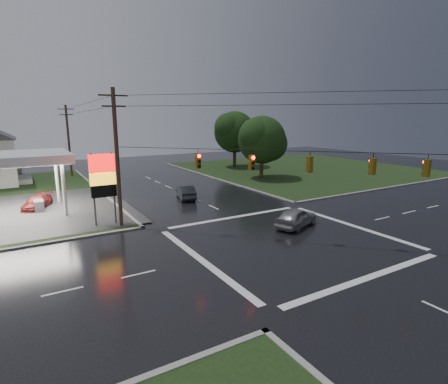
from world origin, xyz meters
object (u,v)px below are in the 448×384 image
car_north (186,192)px  pylon_sign (103,177)px  utility_pole_nw (117,157)px  car_pump (37,202)px  car_crossing (296,217)px  utility_pole_n (69,140)px  tree_ne_far (235,132)px  tree_ne_near (263,140)px

car_north → pylon_sign: bearing=43.5°
pylon_sign → utility_pole_nw: utility_pole_nw is taller
car_north → car_pump: car_north is taller
utility_pole_nw → car_pump: (-5.56, 9.92, -5.08)m
utility_pole_nw → car_crossing: (12.31, -7.35, -4.93)m
utility_pole_nw → car_north: utility_pole_nw is taller
utility_pole_n → car_north: bearing=-68.5°
utility_pole_nw → car_crossing: bearing=-30.8°
pylon_sign → car_north: (9.70, 5.41, -3.26)m
tree_ne_far → car_crossing: bearing=-114.3°
pylon_sign → car_crossing: (13.31, -8.35, -3.22)m
car_north → tree_ne_near: bearing=-143.6°
car_pump → utility_pole_nw: bearing=-36.8°
tree_ne_far → car_north: (-17.95, -18.08, -5.43)m
pylon_sign → car_north: 11.58m
utility_pole_n → car_crossing: size_ratio=2.28×
pylon_sign → tree_ne_far: (27.65, 23.49, 2.17)m
pylon_sign → car_north: bearing=29.2°
tree_ne_near → car_crossing: tree_ne_near is taller
utility_pole_n → car_crossing: 38.19m
utility_pole_n → tree_ne_near: (23.64, -16.01, 0.09)m
pylon_sign → utility_pole_n: size_ratio=0.57×
utility_pole_n → car_north: utility_pole_n is taller
pylon_sign → utility_pole_nw: bearing=-45.0°
tree_ne_near → car_north: bearing=-157.9°
utility_pole_n → tree_ne_far: size_ratio=1.07×
utility_pole_nw → car_north: size_ratio=2.42×
pylon_sign → car_pump: pylon_sign is taller
utility_pole_n → car_crossing: utility_pole_n is taller
pylon_sign → car_pump: bearing=117.1°
tree_ne_far → pylon_sign: bearing=-139.6°
pylon_sign → car_crossing: 16.04m
tree_ne_near → tree_ne_far: size_ratio=0.92×
tree_ne_far → car_pump: tree_ne_far is taller
utility_pole_n → car_pump: size_ratio=2.39×
tree_ne_near → car_pump: size_ratio=2.05×
tree_ne_near → tree_ne_far: tree_ne_far is taller
car_pump → utility_pole_n: bearing=97.2°
tree_ne_far → car_crossing: (-14.34, -31.84, -5.39)m
car_north → car_crossing: size_ratio=0.98×
car_crossing → car_pump: car_crossing is taller
utility_pole_nw → utility_pole_n: (0.00, 28.50, -0.25)m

